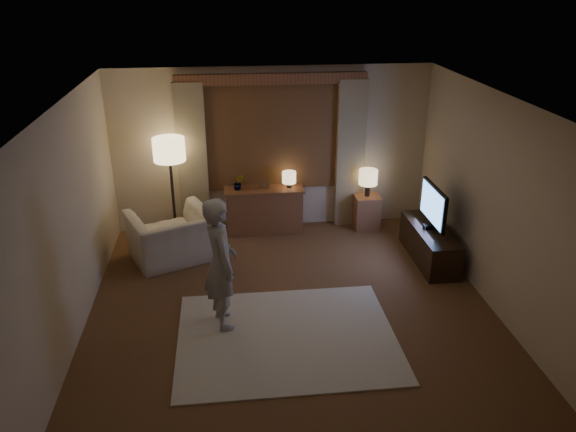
{
  "coord_description": "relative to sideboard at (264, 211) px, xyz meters",
  "views": [
    {
      "loc": [
        -0.73,
        -5.79,
        3.88
      ],
      "look_at": [
        0.01,
        0.6,
        1.08
      ],
      "focal_mm": 35.0,
      "sensor_mm": 36.0,
      "label": 1
    }
  ],
  "objects": [
    {
      "name": "room",
      "position": [
        0.16,
        -2.0,
        0.98
      ],
      "size": [
        5.04,
        5.54,
        2.64
      ],
      "color": "brown",
      "rests_on": "ground"
    },
    {
      "name": "rug",
      "position": [
        0.03,
        -2.94,
        -0.34
      ],
      "size": [
        2.5,
        2.0,
        0.02
      ],
      "primitive_type": "cube",
      "color": "beige",
      "rests_on": "floor"
    },
    {
      "name": "sideboard",
      "position": [
        0.0,
        0.0,
        0.0
      ],
      "size": [
        1.2,
        0.4,
        0.7
      ],
      "primitive_type": "cube",
      "color": "brown",
      "rests_on": "floor"
    },
    {
      "name": "picture_frame",
      "position": [
        0.0,
        0.0,
        0.45
      ],
      "size": [
        0.16,
        0.02,
        0.2
      ],
      "primitive_type": "cube",
      "color": "brown",
      "rests_on": "sideboard"
    },
    {
      "name": "plant",
      "position": [
        -0.4,
        0.0,
        0.5
      ],
      "size": [
        0.17,
        0.13,
        0.3
      ],
      "primitive_type": "imported",
      "color": "#999999",
      "rests_on": "sideboard"
    },
    {
      "name": "table_lamp_sideboard",
      "position": [
        0.4,
        0.0,
        0.55
      ],
      "size": [
        0.22,
        0.22,
        0.3
      ],
      "color": "black",
      "rests_on": "sideboard"
    },
    {
      "name": "floor_lamp",
      "position": [
        -1.41,
        -0.12,
        1.03
      ],
      "size": [
        0.48,
        0.48,
        1.64
      ],
      "color": "black",
      "rests_on": "floor"
    },
    {
      "name": "armchair",
      "position": [
        -1.41,
        -0.84,
        0.02
      ],
      "size": [
        1.42,
        1.35,
        0.73
      ],
      "primitive_type": "imported",
      "rotation": [
        0.0,
        0.0,
        -2.74
      ],
      "color": "beige",
      "rests_on": "floor"
    },
    {
      "name": "side_table",
      "position": [
        1.67,
        -0.05,
        -0.07
      ],
      "size": [
        0.4,
        0.4,
        0.56
      ],
      "primitive_type": "cube",
      "color": "brown",
      "rests_on": "floor"
    },
    {
      "name": "table_lamp_side",
      "position": [
        1.67,
        -0.05,
        0.52
      ],
      "size": [
        0.3,
        0.3,
        0.44
      ],
      "color": "black",
      "rests_on": "side_table"
    },
    {
      "name": "tv_stand",
      "position": [
        2.31,
        -1.26,
        -0.1
      ],
      "size": [
        0.45,
        1.4,
        0.5
      ],
      "primitive_type": "cube",
      "color": "black",
      "rests_on": "floor"
    },
    {
      "name": "tv",
      "position": [
        2.3,
        -1.26,
        0.5
      ],
      "size": [
        0.22,
        0.89,
        0.64
      ],
      "color": "black",
      "rests_on": "tv_stand"
    },
    {
      "name": "person",
      "position": [
        -0.69,
        -2.57,
        0.47
      ],
      "size": [
        0.51,
        0.66,
        1.6
      ],
      "primitive_type": "imported",
      "rotation": [
        0.0,
        0.0,
        1.82
      ],
      "color": "#B4AEA6",
      "rests_on": "rug"
    }
  ]
}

